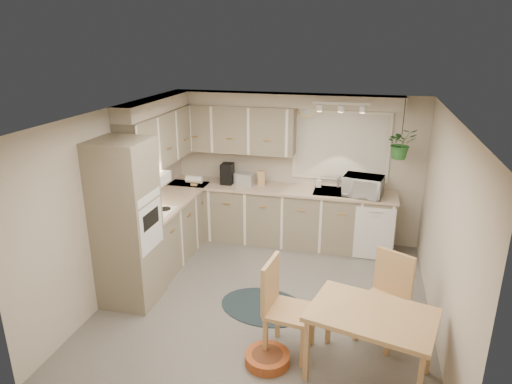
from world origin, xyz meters
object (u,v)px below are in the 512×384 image
at_px(chair_back, 383,300).
at_px(pet_bed, 267,358).
at_px(braided_rug, 264,306).
at_px(microwave, 363,184).
at_px(chair_left, 290,309).
at_px(dining_table, 369,345).

height_order(chair_back, pet_bed, chair_back).
relative_size(braided_rug, microwave, 1.98).
bearing_deg(chair_left, braided_rug, -141.69).
relative_size(dining_table, chair_left, 1.12).
relative_size(dining_table, chair_back, 1.16).
bearing_deg(braided_rug, chair_back, -12.69).
xyz_separation_m(dining_table, chair_left, (-0.82, 0.20, 0.16)).
bearing_deg(chair_left, dining_table, 83.61).
height_order(dining_table, chair_left, chair_left).
relative_size(dining_table, microwave, 2.06).
bearing_deg(braided_rug, pet_bed, -74.98).
distance_m(chair_back, pet_bed, 1.39).
bearing_deg(dining_table, chair_left, 166.36).
relative_size(chair_left, chair_back, 1.04).
height_order(braided_rug, pet_bed, pet_bed).
bearing_deg(microwave, dining_table, -76.37).
relative_size(chair_left, pet_bed, 2.23).
bearing_deg(braided_rug, chair_left, -58.94).
relative_size(chair_left, braided_rug, 0.93).
bearing_deg(chair_left, microwave, 173.44).
distance_m(dining_table, microwave, 2.91).
bearing_deg(chair_back, braided_rug, 16.22).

